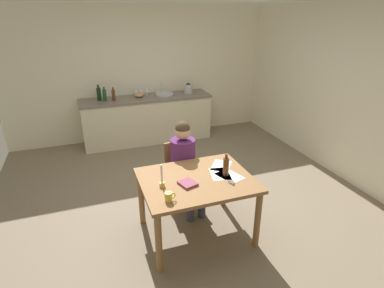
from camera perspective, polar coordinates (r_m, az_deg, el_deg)
ground_plane at (r=4.60m, az=-1.66°, el=-9.60°), size 5.20×5.20×0.04m
wall_back at (r=6.50m, az=-9.19°, el=12.55°), size 5.20×0.12×2.60m
wall_right at (r=5.41m, az=25.63°, el=8.43°), size 0.12×5.20×2.60m
kitchen_counter at (r=6.37m, az=-8.06°, el=4.49°), size 2.51×0.64×0.90m
dining_table at (r=3.57m, az=0.79°, el=-7.72°), size 1.23×0.98×0.74m
chair_at_table at (r=4.27m, az=-2.04°, el=-4.78°), size 0.44×0.44×0.85m
person_seated at (r=4.05m, az=-1.24°, el=-3.10°), size 0.36×0.61×1.19m
coffee_mug at (r=3.13m, az=-4.21°, el=-9.48°), size 0.11×0.07×0.09m
candlestick at (r=3.35m, az=-5.44°, el=-6.62°), size 0.06×0.06×0.26m
book_magazine at (r=3.40m, az=-0.79°, el=-7.13°), size 0.21×0.22×0.03m
paper_letter at (r=3.81m, az=5.31°, el=-3.90°), size 0.34×0.36×0.00m
paper_bill at (r=3.63m, az=5.07°, el=-5.39°), size 0.27×0.33×0.00m
paper_envelope at (r=3.60m, az=6.80°, el=-5.73°), size 0.30×0.35×0.00m
wine_bottle_on_table at (r=3.56m, az=6.14°, el=-4.05°), size 0.07×0.07×0.26m
sink_unit at (r=6.32m, az=-4.99°, el=8.95°), size 0.36×0.36×0.24m
bottle_oil at (r=6.16m, az=-16.45°, el=8.67°), size 0.08×0.08×0.29m
bottle_vinegar at (r=6.09m, az=-15.49°, el=8.50°), size 0.07×0.07×0.26m
bottle_wine_red at (r=6.09m, az=-13.98°, el=8.58°), size 0.06×0.06×0.24m
mixing_bowl at (r=6.25m, az=-9.52°, el=8.73°), size 0.19×0.19×0.08m
stovetop_kettle at (r=6.44m, az=-0.69°, el=9.99°), size 0.18×0.18×0.22m
wine_glass_near_sink at (r=6.37m, az=-8.20°, el=9.70°), size 0.07×0.07×0.15m
wine_glass_by_kettle at (r=6.35m, az=-9.20°, el=9.60°), size 0.07×0.07×0.15m
wine_glass_back_left at (r=6.33m, az=-10.14°, el=9.49°), size 0.07×0.07×0.15m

